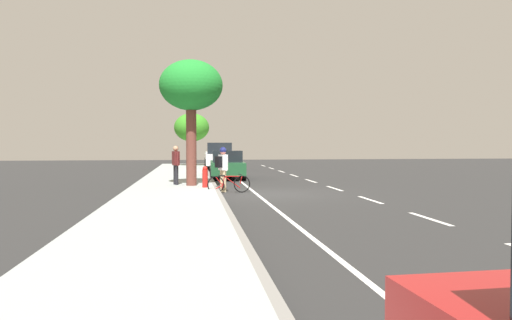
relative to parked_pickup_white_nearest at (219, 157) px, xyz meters
The scene contains 13 objects.
ground 18.01m from the parked_pickup_white_nearest, 92.77° to the left, with size 76.56×76.56×0.00m, color #2A2A2A.
sidewalk 18.20m from the parked_pickup_white_nearest, 81.27° to the left, with size 3.35×47.85×0.17m, color #99A29F.
curb_edge 18.02m from the parked_pickup_white_nearest, 86.80° to the left, with size 0.16×47.85×0.17m, color gray.
lane_stripe_centre 18.70m from the parked_pickup_white_nearest, 102.45° to the left, with size 0.14×48.40×0.01m.
lane_stripe_bike_edge 18.00m from the parked_pickup_white_nearest, 91.48° to the left, with size 0.12×47.85×0.01m, color white.
parked_pickup_white_nearest is the anchor object (origin of this frame).
parked_sedan_green_second 9.78m from the parked_pickup_white_nearest, 89.55° to the left, with size 1.94×4.45×1.52m.
bicycle_at_curb 17.44m from the parked_pickup_white_nearest, 88.22° to the left, with size 1.68×0.49×0.72m.
cyclist_with_backpack 17.00m from the parked_pickup_white_nearest, 87.43° to the left, with size 0.51×0.57×1.77m.
street_tree_near_cyclist 3.70m from the parked_pickup_white_nearest, 48.45° to the right, with size 2.71×2.71×4.06m.
street_tree_mid_block 16.28m from the parked_pickup_white_nearest, 82.89° to the left, with size 2.60×2.60×5.17m.
pedestrian_on_phone 15.57m from the parked_pickup_white_nearest, 80.31° to the left, with size 0.34×0.59×1.64m.
fire_hydrant 16.85m from the parked_pickup_white_nearest, 85.11° to the left, with size 0.22×0.22×0.84m.
Camera 1 is at (2.80, 18.32, 1.92)m, focal length 34.56 mm.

